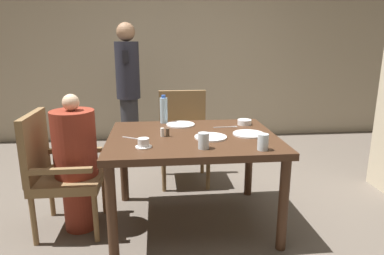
# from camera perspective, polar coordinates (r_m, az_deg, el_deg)

# --- Properties ---
(ground_plane) EXTENTS (16.00, 16.00, 0.00)m
(ground_plane) POSITION_cam_1_polar(r_m,az_deg,el_deg) (2.91, 0.11, -15.27)
(ground_plane) COLOR #60564C
(wall_back) EXTENTS (8.00, 0.06, 2.80)m
(wall_back) POSITION_cam_1_polar(r_m,az_deg,el_deg) (5.06, -3.03, 13.95)
(wall_back) COLOR tan
(wall_back) RESTS_ON ground_plane
(dining_table) EXTENTS (1.28, 1.01, 0.73)m
(dining_table) POSITION_cam_1_polar(r_m,az_deg,el_deg) (2.65, 0.11, -3.14)
(dining_table) COLOR #422819
(dining_table) RESTS_ON ground_plane
(chair_left_side) EXTENTS (0.50, 0.50, 0.93)m
(chair_left_side) POSITION_cam_1_polar(r_m,az_deg,el_deg) (2.79, -21.55, -6.35)
(chair_left_side) COLOR brown
(chair_left_side) RESTS_ON ground_plane
(diner_in_left_chair) EXTENTS (0.32, 0.32, 1.06)m
(diner_in_left_chair) POSITION_cam_1_polar(r_m,az_deg,el_deg) (2.73, -18.76, -5.45)
(diner_in_left_chair) COLOR maroon
(diner_in_left_chair) RESTS_ON ground_plane
(chair_far_side) EXTENTS (0.50, 0.50, 0.93)m
(chair_far_side) POSITION_cam_1_polar(r_m,az_deg,el_deg) (3.54, -1.42, -0.98)
(chair_far_side) COLOR brown
(chair_far_side) RESTS_ON ground_plane
(standing_host) EXTENTS (0.28, 0.31, 1.63)m
(standing_host) POSITION_cam_1_polar(r_m,az_deg,el_deg) (4.13, -10.57, 6.36)
(standing_host) COLOR #2D2D33
(standing_host) RESTS_ON ground_plane
(plate_main_left) EXTENTS (0.24, 0.24, 0.01)m
(plate_main_left) POSITION_cam_1_polar(r_m,az_deg,el_deg) (2.94, -1.92, 0.50)
(plate_main_left) COLOR white
(plate_main_left) RESTS_ON dining_table
(plate_main_right) EXTENTS (0.24, 0.24, 0.01)m
(plate_main_right) POSITION_cam_1_polar(r_m,az_deg,el_deg) (2.56, 3.13, -1.61)
(plate_main_right) COLOR white
(plate_main_right) RESTS_ON dining_table
(plate_dessert_center) EXTENTS (0.24, 0.24, 0.01)m
(plate_dessert_center) POSITION_cam_1_polar(r_m,az_deg,el_deg) (2.68, 9.40, -1.06)
(plate_dessert_center) COLOR white
(plate_dessert_center) RESTS_ON dining_table
(teacup_with_saucer) EXTENTS (0.11, 0.11, 0.06)m
(teacup_with_saucer) POSITION_cam_1_polar(r_m,az_deg,el_deg) (2.35, -8.09, -2.62)
(teacup_with_saucer) COLOR white
(teacup_with_saucer) RESTS_ON dining_table
(bowl_small) EXTENTS (0.12, 0.12, 0.04)m
(bowl_small) POSITION_cam_1_polar(r_m,az_deg,el_deg) (2.99, 8.74, 0.89)
(bowl_small) COLOR white
(bowl_small) RESTS_ON dining_table
(water_bottle) EXTENTS (0.07, 0.07, 0.25)m
(water_bottle) POSITION_cam_1_polar(r_m,az_deg,el_deg) (3.01, -4.74, 2.93)
(water_bottle) COLOR #A3C6DB
(water_bottle) RESTS_ON dining_table
(glass_tall_near) EXTENTS (0.07, 0.07, 0.11)m
(glass_tall_near) POSITION_cam_1_polar(r_m,az_deg,el_deg) (2.30, 1.93, -2.22)
(glass_tall_near) COLOR silver
(glass_tall_near) RESTS_ON dining_table
(glass_tall_mid) EXTENTS (0.07, 0.07, 0.11)m
(glass_tall_mid) POSITION_cam_1_polar(r_m,az_deg,el_deg) (2.31, 11.74, -2.38)
(glass_tall_mid) COLOR silver
(glass_tall_mid) RESTS_ON dining_table
(salt_shaker) EXTENTS (0.03, 0.03, 0.07)m
(salt_shaker) POSITION_cam_1_polar(r_m,az_deg,el_deg) (2.59, -4.97, -0.81)
(salt_shaker) COLOR white
(salt_shaker) RESTS_ON dining_table
(pepper_shaker) EXTENTS (0.03, 0.03, 0.06)m
(pepper_shaker) POSITION_cam_1_polar(r_m,az_deg,el_deg) (2.59, -4.11, -0.82)
(pepper_shaker) COLOR #4C3D2D
(pepper_shaker) RESTS_ON dining_table
(fork_beside_plate) EXTENTS (0.20, 0.03, 0.00)m
(fork_beside_plate) POSITION_cam_1_polar(r_m,az_deg,el_deg) (2.88, 5.99, 0.10)
(fork_beside_plate) COLOR silver
(fork_beside_plate) RESTS_ON dining_table
(knife_beside_plate) EXTENTS (0.19, 0.12, 0.00)m
(knife_beside_plate) POSITION_cam_1_polar(r_m,az_deg,el_deg) (2.56, -9.38, -1.85)
(knife_beside_plate) COLOR silver
(knife_beside_plate) RESTS_ON dining_table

